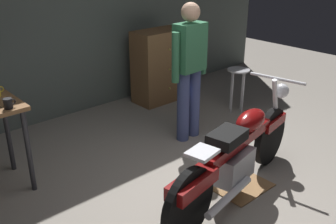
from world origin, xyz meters
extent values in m
plane|color=gray|center=(0.00, 0.00, 0.00)|extent=(12.00, 12.00, 0.00)
cube|color=#56605B|center=(0.00, 2.80, 1.55)|extent=(8.00, 0.12, 3.10)
cylinder|color=#2D2D33|center=(-1.24, 1.26, 0.43)|extent=(0.05, 0.05, 0.86)
cylinder|color=#2D2D33|center=(-1.24, 1.78, 0.43)|extent=(0.05, 0.05, 0.86)
cylinder|color=black|center=(0.95, 0.02, 0.32)|extent=(0.64, 0.18, 0.64)
cylinder|color=black|center=(-0.57, -0.26, 0.32)|extent=(0.64, 0.18, 0.64)
cube|color=maroon|center=(0.95, 0.02, 0.50)|extent=(0.46, 0.22, 0.10)
cube|color=maroon|center=(-0.52, -0.25, 0.50)|extent=(0.54, 0.27, 0.12)
cube|color=gray|center=(0.14, -0.12, 0.34)|extent=(0.48, 0.32, 0.28)
cube|color=maroon|center=(0.24, -0.11, 0.55)|extent=(1.10, 0.30, 0.10)
ellipsoid|color=maroon|center=(0.44, -0.07, 0.70)|extent=(0.47, 0.30, 0.20)
cube|color=black|center=(-0.01, -0.15, 0.70)|extent=(0.40, 0.30, 0.10)
cube|color=silver|center=(-0.40, -0.22, 0.72)|extent=(0.27, 0.24, 0.03)
cylinder|color=silver|center=(1.01, 0.04, 0.65)|extent=(0.27, 0.10, 0.68)
cylinder|color=silver|center=(0.97, 0.03, 0.98)|extent=(0.14, 0.60, 0.03)
sphere|color=silver|center=(1.13, 0.06, 0.80)|extent=(0.16, 0.16, 0.16)
cylinder|color=silver|center=(-0.13, -0.32, 0.22)|extent=(0.70, 0.20, 0.07)
cylinder|color=#404D80|center=(0.83, 1.08, 0.44)|extent=(0.15, 0.15, 0.88)
cylinder|color=#404D80|center=(0.63, 1.07, 0.44)|extent=(0.15, 0.15, 0.88)
cube|color=#33724C|center=(0.73, 1.07, 1.16)|extent=(0.39, 0.24, 0.56)
cylinder|color=#33724C|center=(0.97, 1.09, 1.08)|extent=(0.09, 0.09, 0.58)
cylinder|color=#33724C|center=(0.49, 1.06, 1.08)|extent=(0.09, 0.09, 0.58)
sphere|color=tan|center=(0.73, 1.07, 1.56)|extent=(0.22, 0.22, 0.22)
cylinder|color=#B2B2B7|center=(1.84, 1.20, 0.63)|extent=(0.32, 0.32, 0.02)
cylinder|color=#B2B2B7|center=(1.95, 1.20, 0.31)|extent=(0.02, 0.02, 0.62)
cylinder|color=#B2B2B7|center=(1.84, 1.31, 0.31)|extent=(0.02, 0.02, 0.62)
cylinder|color=#B2B2B7|center=(1.73, 1.20, 0.31)|extent=(0.02, 0.02, 0.62)
cylinder|color=#B2B2B7|center=(1.84, 1.09, 0.31)|extent=(0.02, 0.02, 0.62)
cube|color=brown|center=(1.31, 2.30, 0.55)|extent=(0.80, 0.44, 1.10)
sphere|color=tan|center=(1.31, 2.07, 0.85)|extent=(0.04, 0.04, 0.04)
sphere|color=tan|center=(1.31, 2.07, 0.55)|extent=(0.04, 0.04, 0.04)
sphere|color=tan|center=(1.31, 2.07, 0.25)|extent=(0.04, 0.04, 0.04)
cube|color=olive|center=(0.34, -0.12, 0.01)|extent=(0.56, 0.40, 0.01)
torus|color=yellow|center=(-1.27, 1.66, 0.96)|extent=(0.06, 0.01, 0.06)
cylinder|color=black|center=(-1.34, 1.28, 0.95)|extent=(0.08, 0.08, 0.09)
torus|color=black|center=(-1.30, 1.28, 0.95)|extent=(0.05, 0.01, 0.05)
camera|label=1|loc=(-2.43, -2.09, 2.24)|focal=41.69mm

